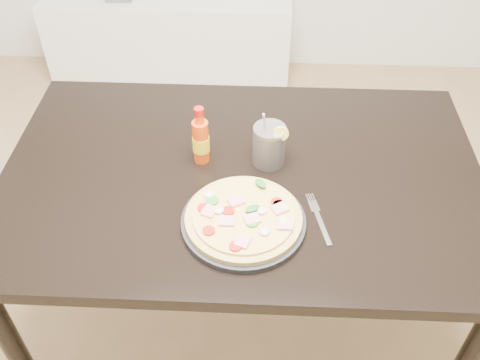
{
  "coord_description": "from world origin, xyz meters",
  "views": [
    {
      "loc": [
        -0.25,
        -0.76,
        1.8
      ],
      "look_at": [
        -0.3,
        0.26,
        0.83
      ],
      "focal_mm": 40.0,
      "sensor_mm": 36.0,
      "label": 1
    }
  ],
  "objects_px": {
    "fork": "(318,217)",
    "media_console": "(170,38)",
    "dining_table": "(242,192)",
    "hot_sauce_bottle": "(201,140)",
    "cola_cup": "(269,146)",
    "pizza": "(244,217)",
    "plate": "(243,222)"
  },
  "relations": [
    {
      "from": "dining_table",
      "to": "fork",
      "type": "relative_size",
      "value": 7.49
    },
    {
      "from": "fork",
      "to": "media_console",
      "type": "xyz_separation_m",
      "value": [
        -0.71,
        1.86,
        -0.5
      ]
    },
    {
      "from": "hot_sauce_bottle",
      "to": "cola_cup",
      "type": "bearing_deg",
      "value": 0.62
    },
    {
      "from": "pizza",
      "to": "cola_cup",
      "type": "relative_size",
      "value": 1.66
    },
    {
      "from": "pizza",
      "to": "hot_sauce_bottle",
      "type": "height_order",
      "value": "hot_sauce_bottle"
    },
    {
      "from": "dining_table",
      "to": "cola_cup",
      "type": "xyz_separation_m",
      "value": [
        0.08,
        0.05,
        0.14
      ]
    },
    {
      "from": "pizza",
      "to": "cola_cup",
      "type": "xyz_separation_m",
      "value": [
        0.06,
        0.25,
        0.03
      ]
    },
    {
      "from": "fork",
      "to": "hot_sauce_bottle",
      "type": "bearing_deg",
      "value": 133.04
    },
    {
      "from": "dining_table",
      "to": "fork",
      "type": "bearing_deg",
      "value": -39.31
    },
    {
      "from": "fork",
      "to": "cola_cup",
      "type": "bearing_deg",
      "value": 107.7
    },
    {
      "from": "pizza",
      "to": "fork",
      "type": "bearing_deg",
      "value": 8.92
    },
    {
      "from": "pizza",
      "to": "media_console",
      "type": "height_order",
      "value": "pizza"
    },
    {
      "from": "dining_table",
      "to": "cola_cup",
      "type": "distance_m",
      "value": 0.17
    },
    {
      "from": "dining_table",
      "to": "fork",
      "type": "xyz_separation_m",
      "value": [
        0.21,
        -0.17,
        0.09
      ]
    },
    {
      "from": "dining_table",
      "to": "media_console",
      "type": "height_order",
      "value": "dining_table"
    },
    {
      "from": "hot_sauce_bottle",
      "to": "fork",
      "type": "distance_m",
      "value": 0.4
    },
    {
      "from": "cola_cup",
      "to": "pizza",
      "type": "bearing_deg",
      "value": -104.01
    },
    {
      "from": "hot_sauce_bottle",
      "to": "dining_table",
      "type": "bearing_deg",
      "value": -21.7
    },
    {
      "from": "fork",
      "to": "media_console",
      "type": "relative_size",
      "value": 0.13
    },
    {
      "from": "plate",
      "to": "fork",
      "type": "xyz_separation_m",
      "value": [
        0.2,
        0.03,
        -0.01
      ]
    },
    {
      "from": "pizza",
      "to": "media_console",
      "type": "relative_size",
      "value": 0.22
    },
    {
      "from": "plate",
      "to": "pizza",
      "type": "distance_m",
      "value": 0.02
    },
    {
      "from": "media_console",
      "to": "pizza",
      "type": "bearing_deg",
      "value": -74.86
    },
    {
      "from": "fork",
      "to": "media_console",
      "type": "bearing_deg",
      "value": 97.53
    },
    {
      "from": "plate",
      "to": "cola_cup",
      "type": "relative_size",
      "value": 1.78
    },
    {
      "from": "dining_table",
      "to": "pizza",
      "type": "height_order",
      "value": "pizza"
    },
    {
      "from": "dining_table",
      "to": "plate",
      "type": "height_order",
      "value": "plate"
    },
    {
      "from": "plate",
      "to": "hot_sauce_bottle",
      "type": "bearing_deg",
      "value": 118.08
    },
    {
      "from": "pizza",
      "to": "hot_sauce_bottle",
      "type": "bearing_deg",
      "value": 118.1
    },
    {
      "from": "fork",
      "to": "media_console",
      "type": "height_order",
      "value": "fork"
    },
    {
      "from": "hot_sauce_bottle",
      "to": "media_console",
      "type": "xyz_separation_m",
      "value": [
        -0.38,
        1.64,
        -0.57
      ]
    },
    {
      "from": "pizza",
      "to": "fork",
      "type": "height_order",
      "value": "pizza"
    }
  ]
}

